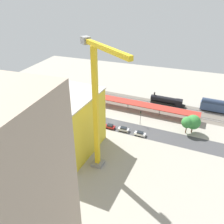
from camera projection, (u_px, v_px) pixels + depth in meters
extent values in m
plane|color=#9E998C|center=(115.00, 121.00, 104.90)|extent=(166.29, 166.29, 0.00)
cube|color=#665E54|center=(129.00, 101.00, 122.73)|extent=(104.63, 20.80, 0.01)
cube|color=#424244|center=(113.00, 125.00, 102.52)|extent=(104.30, 15.79, 0.01)
cube|color=#9E9EA8|center=(131.00, 98.00, 125.72)|extent=(103.72, 6.93, 0.12)
cube|color=#9E9EA8|center=(130.00, 99.00, 124.53)|extent=(103.72, 6.93, 0.12)
cube|color=#9E9EA8|center=(128.00, 103.00, 120.75)|extent=(103.72, 6.93, 0.12)
cube|color=#9E9EA8|center=(127.00, 104.00, 119.57)|extent=(103.72, 6.93, 0.12)
cube|color=#A82D23|center=(144.00, 105.00, 110.79)|extent=(50.96, 8.71, 0.32)
cylinder|color=slate|center=(194.00, 118.00, 103.60)|extent=(0.30, 0.30, 3.67)
cylinder|color=slate|center=(159.00, 112.00, 109.03)|extent=(0.30, 0.30, 3.67)
cylinder|color=slate|center=(128.00, 105.00, 114.45)|extent=(0.30, 0.30, 3.67)
cylinder|color=slate|center=(100.00, 100.00, 119.87)|extent=(0.30, 0.30, 3.67)
cube|color=black|center=(168.00, 104.00, 119.21)|extent=(17.09, 3.73, 1.00)
cylinder|color=black|center=(165.00, 99.00, 118.83)|extent=(14.02, 3.82, 2.92)
cube|color=black|center=(179.00, 103.00, 116.69)|extent=(3.30, 3.31, 3.55)
cylinder|color=black|center=(155.00, 94.00, 119.74)|extent=(0.70, 0.70, 1.40)
cube|color=black|center=(219.00, 112.00, 112.05)|extent=(15.83, 3.50, 0.60)
cube|color=#384C72|center=(220.00, 108.00, 111.02)|extent=(17.61, 4.23, 3.71)
cylinder|color=#273550|center=(221.00, 104.00, 110.02)|extent=(16.92, 4.18, 3.09)
cube|color=black|center=(140.00, 135.00, 95.24)|extent=(3.85, 2.02, 0.30)
cube|color=silver|center=(140.00, 134.00, 94.97)|extent=(4.57, 2.14, 0.85)
cube|color=#1E2328|center=(140.00, 132.00, 94.64)|extent=(2.60, 1.79, 0.52)
cube|color=black|center=(123.00, 131.00, 98.14)|extent=(3.75, 1.84, 0.30)
cube|color=silver|center=(124.00, 129.00, 97.85)|extent=(4.46, 1.92, 0.89)
cube|color=#1E2328|center=(124.00, 128.00, 97.51)|extent=(2.51, 1.67, 0.53)
cube|color=black|center=(110.00, 128.00, 100.05)|extent=(3.58, 1.92, 0.30)
cube|color=maroon|center=(110.00, 127.00, 99.80)|extent=(4.25, 2.02, 0.77)
cube|color=#1E2328|center=(110.00, 125.00, 99.45)|extent=(2.40, 1.73, 0.67)
cube|color=black|center=(96.00, 125.00, 101.75)|extent=(3.67, 2.04, 0.30)
cube|color=gray|center=(95.00, 124.00, 101.51)|extent=(4.35, 2.17, 0.72)
cube|color=#1E2328|center=(95.00, 123.00, 101.18)|extent=(2.48, 1.80, 0.66)
cube|color=black|center=(81.00, 122.00, 104.09)|extent=(3.58, 1.82, 0.30)
cube|color=black|center=(80.00, 121.00, 103.81)|extent=(4.25, 1.92, 0.87)
cube|color=#1E2328|center=(80.00, 120.00, 103.47)|extent=(2.41, 1.63, 0.55)
cube|color=black|center=(67.00, 119.00, 106.39)|extent=(3.83, 1.90, 0.30)
cube|color=black|center=(67.00, 118.00, 106.12)|extent=(4.54, 2.02, 0.83)
cube|color=#1E2328|center=(67.00, 117.00, 105.79)|extent=(2.58, 1.68, 0.56)
cube|color=black|center=(54.00, 117.00, 108.16)|extent=(4.16, 2.07, 0.30)
cube|color=navy|center=(54.00, 116.00, 107.90)|extent=(4.93, 2.22, 0.82)
cube|color=#1E2328|center=(54.00, 114.00, 107.55)|extent=(2.82, 1.80, 0.64)
cube|color=yellow|center=(52.00, 120.00, 85.47)|extent=(32.70, 25.25, 20.82)
cube|color=#B7B2A8|center=(48.00, 93.00, 80.41)|extent=(33.34, 25.89, 0.40)
cube|color=gray|center=(98.00, 163.00, 79.75)|extent=(3.60, 3.60, 1.20)
cube|color=yellow|center=(96.00, 113.00, 70.66)|extent=(1.40, 1.40, 39.32)
cube|color=yellow|center=(107.00, 49.00, 56.02)|extent=(16.00, 12.85, 1.20)
cube|color=gray|center=(86.00, 40.00, 64.36)|extent=(3.12, 3.05, 2.00)
cube|color=black|center=(72.00, 122.00, 103.79)|extent=(9.20, 2.81, 0.50)
cube|color=silver|center=(74.00, 120.00, 102.66)|extent=(7.06, 2.93, 2.63)
cube|color=#334C8C|center=(65.00, 118.00, 104.32)|extent=(2.30, 2.65, 2.36)
cube|color=black|center=(86.00, 122.00, 103.83)|extent=(10.04, 2.57, 0.50)
cube|color=silver|center=(88.00, 119.00, 102.62)|extent=(7.85, 2.72, 3.01)
cube|color=maroon|center=(78.00, 118.00, 104.50)|extent=(2.29, 2.48, 2.20)
cylinder|color=brown|center=(192.00, 129.00, 96.64)|extent=(0.50, 0.50, 2.81)
sphere|color=#38843D|center=(193.00, 122.00, 95.00)|extent=(5.84, 5.84, 5.84)
cylinder|color=brown|center=(186.00, 129.00, 96.06)|extent=(0.42, 0.42, 3.37)
sphere|color=#38843D|center=(187.00, 122.00, 94.49)|extent=(4.59, 4.59, 4.59)
cylinder|color=brown|center=(78.00, 109.00, 111.22)|extent=(0.41, 0.41, 3.76)
sphere|color=#28662D|center=(78.00, 102.00, 109.54)|extent=(4.72, 4.72, 4.72)
cylinder|color=#333333|center=(140.00, 119.00, 101.48)|extent=(0.16, 0.16, 5.48)
cube|color=black|center=(141.00, 112.00, 99.96)|extent=(0.36, 0.36, 0.90)
sphere|color=green|center=(140.00, 113.00, 100.17)|extent=(0.20, 0.20, 0.20)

